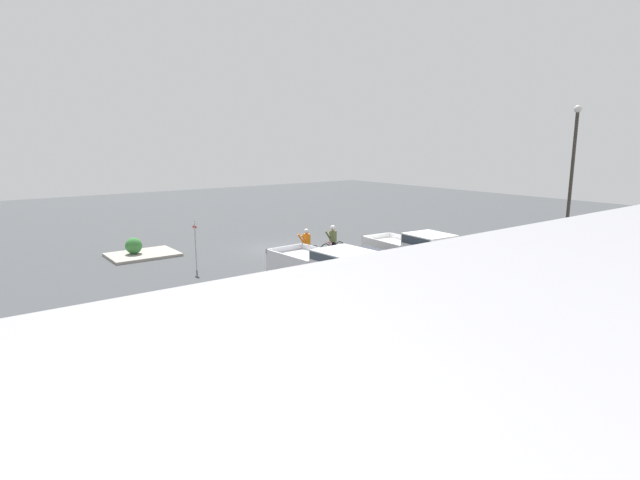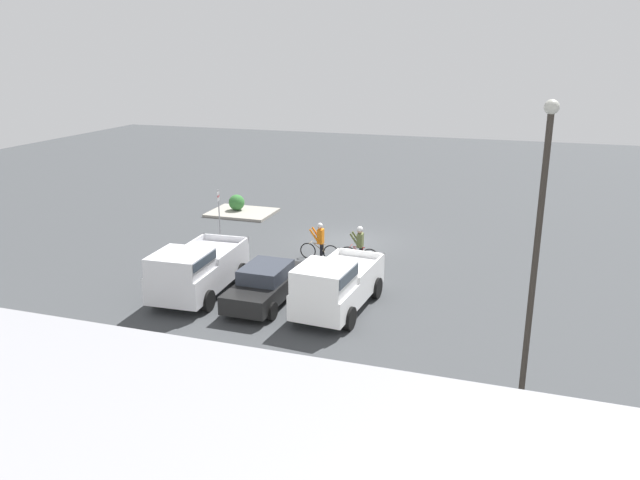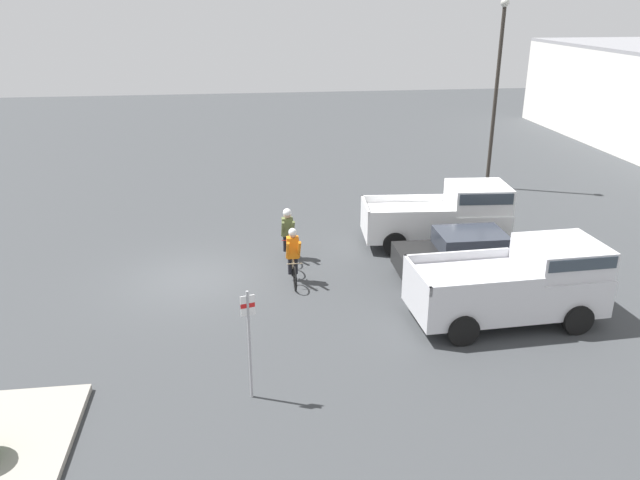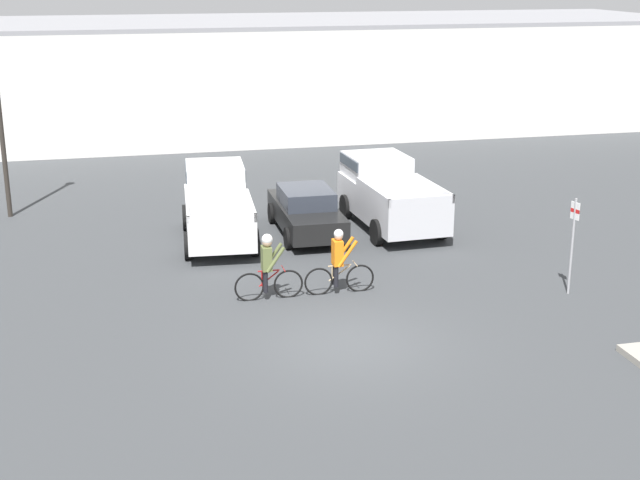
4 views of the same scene
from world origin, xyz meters
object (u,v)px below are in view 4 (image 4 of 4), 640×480
object	(u,v)px
pickup_truck_0	(217,204)
fire_lane_sign	(573,237)
sedan_0	(306,211)
cyclist_0	(339,261)
cyclist_1	(268,266)
pickup_truck_1	(388,192)

from	to	relation	value
pickup_truck_0	fire_lane_sign	xyz separation A→B (m)	(8.20, -7.02, 0.43)
fire_lane_sign	pickup_truck_0	bearing A→B (deg)	139.41
sedan_0	cyclist_0	distance (m)	5.41
pickup_truck_0	fire_lane_sign	world-z (taller)	fire_lane_sign
sedan_0	cyclist_1	size ratio (longest dim) A/B	2.56
pickup_truck_1	cyclist_1	xyz separation A→B (m)	(-4.98, -5.72, -0.21)
pickup_truck_0	fire_lane_sign	bearing A→B (deg)	-40.59
sedan_0	cyclist_0	xyz separation A→B (m)	(-0.35, -5.40, 0.12)
pickup_truck_1	cyclist_1	world-z (taller)	pickup_truck_1
sedan_0	cyclist_1	world-z (taller)	cyclist_1
cyclist_1	fire_lane_sign	distance (m)	7.78
pickup_truck_0	fire_lane_sign	distance (m)	10.80
sedan_0	pickup_truck_1	distance (m)	2.82
fire_lane_sign	cyclist_1	bearing A→B (deg)	169.44
pickup_truck_1	cyclist_0	distance (m)	6.52
sedan_0	fire_lane_sign	distance (m)	8.76
sedan_0	cyclist_0	bearing A→B (deg)	-93.69
pickup_truck_1	cyclist_1	distance (m)	7.59
pickup_truck_1	cyclist_0	xyz separation A→B (m)	(-3.13, -5.72, -0.24)
pickup_truck_0	sedan_0	size ratio (longest dim) A/B	1.11
cyclist_1	fire_lane_sign	world-z (taller)	fire_lane_sign
sedan_0	pickup_truck_1	size ratio (longest dim) A/B	0.89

